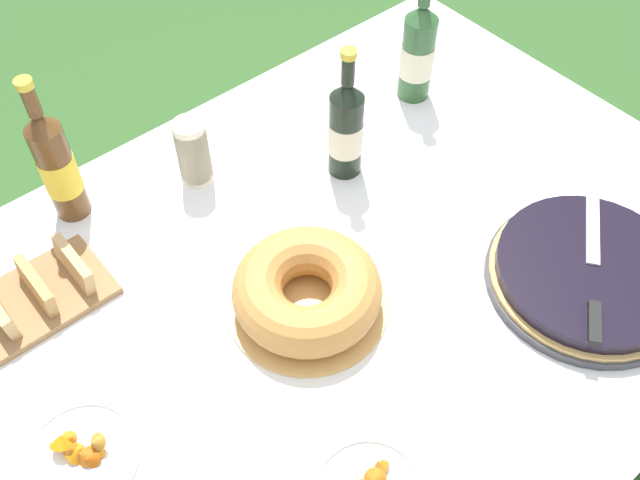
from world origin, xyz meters
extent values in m
plane|color=#335B28|center=(0.00, 0.00, 0.00)|extent=(16.00, 16.00, 0.00)
cube|color=brown|center=(0.00, 0.00, 0.72)|extent=(1.73, 1.23, 0.03)
cylinder|color=brown|center=(0.80, 0.56, 0.35)|extent=(0.06, 0.06, 0.70)
cube|color=white|center=(0.00, 0.00, 0.74)|extent=(1.74, 1.24, 0.00)
cube|color=white|center=(0.00, 0.62, 0.68)|extent=(1.74, 0.00, 0.10)
cube|color=white|center=(0.87, 0.00, 0.68)|extent=(0.00, 1.24, 0.10)
cylinder|color=#38383D|center=(0.37, -0.32, 0.75)|extent=(0.40, 0.40, 0.02)
cylinder|color=tan|center=(0.37, -0.32, 0.76)|extent=(0.39, 0.39, 0.01)
cylinder|color=black|center=(0.37, -0.32, 0.78)|extent=(0.37, 0.37, 0.03)
cube|color=silver|center=(0.45, -0.27, 0.80)|extent=(0.17, 0.13, 0.00)
cube|color=black|center=(0.26, -0.41, 0.80)|extent=(0.09, 0.07, 0.01)
cylinder|color=tan|center=(-0.09, -0.01, 0.74)|extent=(0.32, 0.32, 0.01)
torus|color=#BC7F3D|center=(-0.09, -0.01, 0.79)|extent=(0.29, 0.29, 0.10)
cylinder|color=beige|center=(-0.06, 0.42, 0.79)|extent=(0.07, 0.07, 0.09)
cylinder|color=beige|center=(-0.06, 0.42, 0.80)|extent=(0.07, 0.07, 0.09)
cylinder|color=beige|center=(-0.06, 0.42, 0.81)|extent=(0.07, 0.07, 0.09)
cylinder|color=beige|center=(-0.06, 0.42, 0.82)|extent=(0.07, 0.07, 0.09)
cylinder|color=beige|center=(-0.06, 0.42, 0.84)|extent=(0.07, 0.07, 0.09)
cylinder|color=beige|center=(-0.06, 0.42, 0.85)|extent=(0.07, 0.07, 0.09)
torus|color=beige|center=(-0.06, 0.42, 0.90)|extent=(0.07, 0.07, 0.01)
cylinder|color=#2D562D|center=(0.52, 0.31, 0.85)|extent=(0.08, 0.08, 0.22)
cylinder|color=beige|center=(0.52, 0.31, 0.84)|extent=(0.08, 0.08, 0.08)
cone|color=#2D562D|center=(0.52, 0.31, 0.97)|extent=(0.08, 0.08, 0.04)
cylinder|color=brown|center=(-0.32, 0.51, 0.86)|extent=(0.07, 0.07, 0.23)
cylinder|color=yellow|center=(-0.32, 0.51, 0.85)|extent=(0.08, 0.08, 0.09)
cone|color=brown|center=(-0.32, 0.51, 0.99)|extent=(0.07, 0.07, 0.04)
cylinder|color=brown|center=(-0.32, 0.51, 1.04)|extent=(0.03, 0.03, 0.06)
cylinder|color=gold|center=(-0.32, 0.51, 1.08)|extent=(0.03, 0.03, 0.02)
cylinder|color=black|center=(0.21, 0.23, 0.84)|extent=(0.07, 0.07, 0.21)
cylinder|color=beige|center=(0.21, 0.23, 0.84)|extent=(0.08, 0.08, 0.08)
cone|color=black|center=(0.21, 0.23, 0.96)|extent=(0.07, 0.07, 0.04)
cylinder|color=black|center=(0.21, 0.23, 1.01)|extent=(0.03, 0.03, 0.06)
cylinder|color=gold|center=(0.21, 0.23, 1.05)|extent=(0.03, 0.03, 0.02)
cone|color=#CD6014|center=(-0.21, -0.34, 0.76)|extent=(0.04, 0.04, 0.03)
cone|color=#A65E13|center=(-0.23, -0.35, 0.77)|extent=(0.05, 0.05, 0.04)
cylinder|color=white|center=(-0.57, 0.00, 0.74)|extent=(0.20, 0.20, 0.01)
torus|color=white|center=(-0.57, 0.00, 0.75)|extent=(0.19, 0.19, 0.01)
cone|color=#C26F0F|center=(-0.57, 0.00, 0.76)|extent=(0.05, 0.05, 0.05)
cone|color=#A64608|center=(-0.57, -0.02, 0.76)|extent=(0.05, 0.05, 0.04)
cone|color=#AE5510|center=(-0.57, -0.01, 0.76)|extent=(0.05, 0.05, 0.04)
cone|color=orange|center=(-0.55, -0.02, 0.76)|extent=(0.04, 0.04, 0.03)
cone|color=#A7530D|center=(-0.58, 0.01, 0.77)|extent=(0.04, 0.04, 0.02)
cone|color=orange|center=(-0.57, 0.03, 0.76)|extent=(0.03, 0.04, 0.03)
cone|color=#AC6B1D|center=(-0.55, -0.01, 0.77)|extent=(0.04, 0.04, 0.04)
cone|color=#CD740A|center=(-0.59, 0.03, 0.77)|extent=(0.05, 0.04, 0.04)
cube|color=olive|center=(-0.48, 0.34, 0.75)|extent=(0.26, 0.18, 0.02)
cube|color=#B2844C|center=(-0.48, 0.34, 0.78)|extent=(0.02, 0.14, 0.06)
cube|color=tan|center=(-0.40, 0.34, 0.78)|extent=(0.03, 0.14, 0.06)
camera|label=1|loc=(-0.57, -0.62, 1.90)|focal=40.00mm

